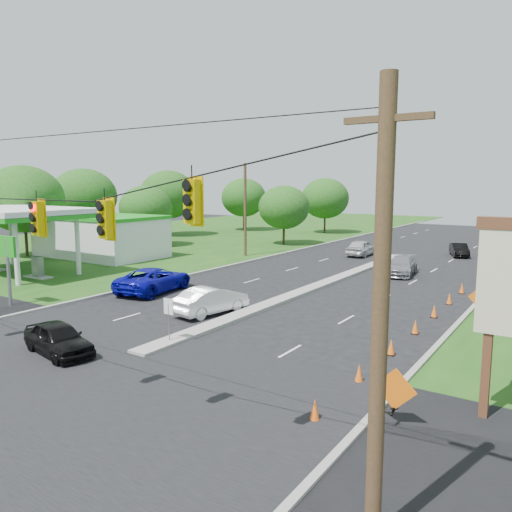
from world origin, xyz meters
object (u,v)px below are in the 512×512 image
Objects in this scene: gas_station at (88,232)px; blue_pickup at (154,280)px; black_sedan at (58,339)px; white_sedan at (211,300)px.

blue_pickup is at bearing -24.01° from gas_station.
black_sedan is 0.89× the size of white_sedan.
gas_station is 4.92× the size of black_sedan.
gas_station is 23.81m from white_sedan.
blue_pickup is at bearing -9.71° from white_sedan.
black_sedan is at bearing -40.64° from gas_station.
gas_station is 27.44m from black_sedan.
gas_station is 4.39× the size of white_sedan.
gas_station reaches higher than blue_pickup.
black_sedan is 0.69× the size of blue_pickup.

